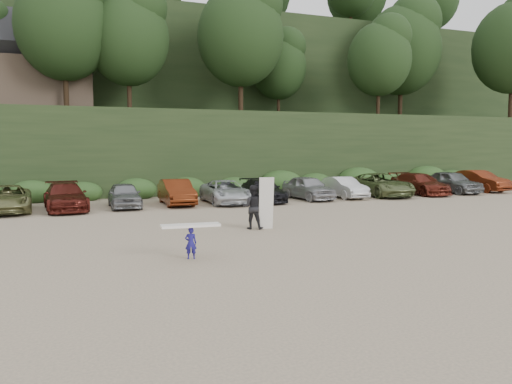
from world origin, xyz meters
name	(u,v)px	position (x,y,z in m)	size (l,w,h in m)	color
ground	(319,226)	(0.00, 0.00, 0.00)	(120.00, 120.00, 0.00)	tan
hillside_backdrop	(159,73)	(-0.26, 35.93, 11.22)	(90.00, 41.50, 28.00)	black
parked_cars	(254,190)	(0.74, 9.90, 0.75)	(39.82, 5.75, 1.64)	#AFB0B4
child_surfer	(191,235)	(-6.72, -4.05, 0.74)	(1.86, 0.64, 1.09)	navy
adult_surfer	(254,207)	(-2.89, 0.42, 0.95)	(1.38, 1.05, 2.19)	black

